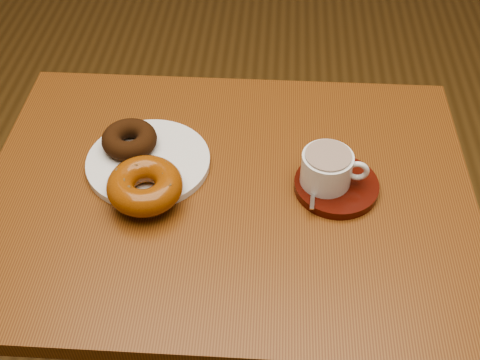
# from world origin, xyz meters

# --- Properties ---
(ground) EXTENTS (6.00, 6.00, 0.00)m
(ground) POSITION_xyz_m (0.00, 0.00, 0.00)
(ground) COLOR brown
(ground) RESTS_ON ground
(cafe_table) EXTENTS (0.81, 0.61, 0.75)m
(cafe_table) POSITION_xyz_m (-0.23, -0.23, 0.63)
(cafe_table) COLOR brown
(cafe_table) RESTS_ON ground
(donut_plate) EXTENTS (0.26, 0.26, 0.01)m
(donut_plate) POSITION_xyz_m (-0.36, -0.18, 0.76)
(donut_plate) COLOR silver
(donut_plate) RESTS_ON cafe_table
(donut_cinnamon) EXTENTS (0.09, 0.09, 0.03)m
(donut_cinnamon) POSITION_xyz_m (-0.40, -0.15, 0.78)
(donut_cinnamon) COLOR black
(donut_cinnamon) RESTS_ON donut_plate
(donut_caramel) EXTENTS (0.14, 0.14, 0.04)m
(donut_caramel) POSITION_xyz_m (-0.35, -0.26, 0.78)
(donut_caramel) COLOR #84420E
(donut_caramel) RESTS_ON donut_plate
(saucer) EXTENTS (0.14, 0.14, 0.01)m
(saucer) POSITION_xyz_m (-0.05, -0.22, 0.76)
(saucer) COLOR #3D0E08
(saucer) RESTS_ON cafe_table
(coffee_cup) EXTENTS (0.11, 0.08, 0.06)m
(coffee_cup) POSITION_xyz_m (-0.07, -0.21, 0.79)
(coffee_cup) COLOR silver
(coffee_cup) RESTS_ON saucer
(teaspoon) EXTENTS (0.02, 0.11, 0.01)m
(teaspoon) POSITION_xyz_m (-0.09, -0.20, 0.77)
(teaspoon) COLOR silver
(teaspoon) RESTS_ON saucer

